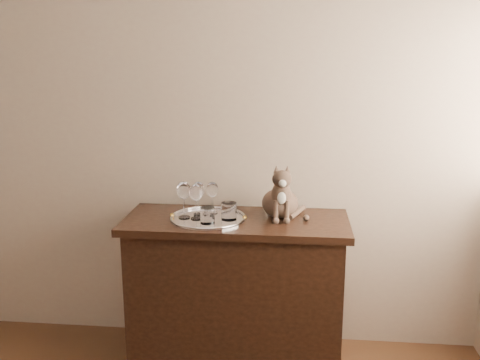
{
  "coord_description": "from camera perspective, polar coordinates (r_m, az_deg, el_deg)",
  "views": [
    {
      "loc": [
        0.9,
        -0.77,
        1.71
      ],
      "look_at": [
        0.62,
        1.95,
        1.06
      ],
      "focal_mm": 40.0,
      "sensor_mm": 36.0,
      "label": 1
    }
  ],
  "objects": [
    {
      "name": "wine_glass_d",
      "position": [
        2.82,
        -4.7,
        -2.31
      ],
      "size": [
        0.07,
        0.07,
        0.19
      ],
      "primitive_type": null,
      "color": "silver",
      "rests_on": "tray"
    },
    {
      "name": "wine_glass_b",
      "position": [
        2.91,
        -2.96,
        -1.89
      ],
      "size": [
        0.07,
        0.07,
        0.17
      ],
      "primitive_type": null,
      "color": "silver",
      "rests_on": "tray"
    },
    {
      "name": "sideboard",
      "position": [
        3.01,
        -0.43,
        -11.9
      ],
      "size": [
        1.2,
        0.5,
        0.85
      ],
      "primitive_type": null,
      "color": "black",
      "rests_on": "ground"
    },
    {
      "name": "wall_back",
      "position": [
        3.17,
        -10.73,
        6.6
      ],
      "size": [
        4.0,
        0.1,
        2.7
      ],
      "primitive_type": "cube",
      "color": "tan",
      "rests_on": "ground"
    },
    {
      "name": "tumbler_b",
      "position": [
        2.75,
        -3.49,
        -3.78
      ],
      "size": [
        0.08,
        0.08,
        0.09
      ],
      "primitive_type": "cylinder",
      "color": "white",
      "rests_on": "tray"
    },
    {
      "name": "tumbler_c",
      "position": [
        2.81,
        -1.18,
        -3.34
      ],
      "size": [
        0.08,
        0.08,
        0.09
      ],
      "primitive_type": "cylinder",
      "color": "white",
      "rests_on": "tray"
    },
    {
      "name": "wine_glass_c",
      "position": [
        2.84,
        -6.0,
        -2.11
      ],
      "size": [
        0.07,
        0.07,
        0.2
      ],
      "primitive_type": null,
      "color": "white",
      "rests_on": "tray"
    },
    {
      "name": "cat",
      "position": [
        2.86,
        4.31,
        -1.01
      ],
      "size": [
        0.33,
        0.31,
        0.3
      ],
      "primitive_type": null,
      "rotation": [
        0.0,
        0.0,
        0.09
      ],
      "color": "brown",
      "rests_on": "sideboard"
    },
    {
      "name": "tray",
      "position": [
        2.85,
        -3.42,
        -4.17
      ],
      "size": [
        0.4,
        0.4,
        0.01
      ],
      "primitive_type": "cylinder",
      "color": "silver",
      "rests_on": "sideboard"
    },
    {
      "name": "wine_glass_a",
      "position": [
        2.89,
        -4.46,
        -1.96
      ],
      "size": [
        0.07,
        0.07,
        0.18
      ],
      "primitive_type": null,
      "color": "white",
      "rests_on": "tray"
    }
  ]
}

